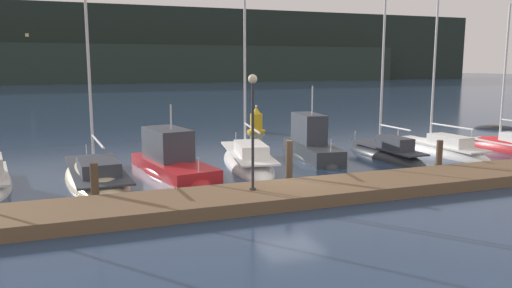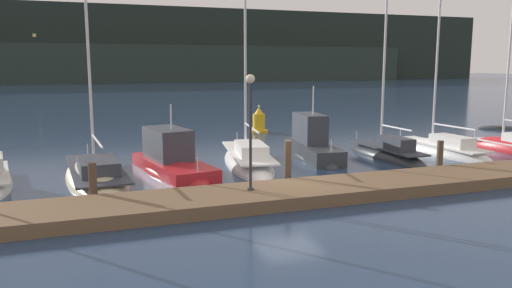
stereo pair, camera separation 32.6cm
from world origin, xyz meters
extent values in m
plane|color=navy|center=(0.00, 0.00, 0.00)|extent=(400.00, 400.00, 0.00)
cube|color=brown|center=(0.00, -1.60, 0.23)|extent=(37.66, 2.80, 0.45)
cylinder|color=#4C3D2D|center=(-7.36, 0.05, 0.76)|extent=(0.28, 0.28, 1.51)
cylinder|color=#4C3D2D|center=(0.00, 0.05, 0.95)|extent=(0.28, 0.28, 1.90)
cylinder|color=#4C3D2D|center=(7.36, 0.05, 0.76)|extent=(0.28, 0.28, 1.52)
ellipsoid|color=beige|center=(-7.13, 4.20, 0.00)|extent=(3.00, 8.47, 1.37)
cube|color=#333842|center=(-7.13, 4.20, 0.47)|extent=(2.52, 7.12, 0.08)
cube|color=#333842|center=(-7.07, 3.21, 0.78)|extent=(1.65, 2.75, 0.55)
cylinder|color=silver|center=(-7.18, 4.87, 6.08)|extent=(0.12, 0.12, 11.23)
cylinder|color=silver|center=(-7.06, 3.03, 1.82)|extent=(0.33, 3.68, 0.09)
cylinder|color=silver|center=(-7.38, 8.03, 0.72)|extent=(0.04, 0.04, 0.50)
ellipsoid|color=red|center=(-3.78, 4.38, 0.00)|extent=(3.38, 6.82, 1.27)
cube|color=red|center=(-3.78, 4.38, 0.28)|extent=(3.09, 6.14, 0.55)
cube|color=#333842|center=(-3.90, 5.02, 1.26)|extent=(2.01, 3.10, 1.41)
cube|color=black|center=(-4.14, 6.30, 1.47)|extent=(1.36, 0.51, 0.63)
cylinder|color=silver|center=(-3.80, 4.51, 2.53)|extent=(0.07, 0.07, 1.14)
cylinder|color=silver|center=(-3.27, 1.69, 0.85)|extent=(0.04, 0.04, 0.60)
ellipsoid|color=white|center=(-0.04, 4.89, 0.00)|extent=(3.35, 8.16, 1.33)
cube|color=silver|center=(-0.04, 4.89, 0.63)|extent=(2.81, 6.86, 0.08)
cube|color=silver|center=(-0.20, 3.95, 0.95)|extent=(1.64, 2.71, 0.55)
cylinder|color=silver|center=(0.06, 5.52, 5.80)|extent=(0.12, 0.12, 10.33)
cylinder|color=silver|center=(-0.24, 3.70, 1.98)|extent=(0.69, 3.64, 0.09)
cylinder|color=silver|center=(0.55, 8.49, 0.88)|extent=(0.04, 0.04, 0.50)
ellipsoid|color=#2D3338|center=(3.68, 5.28, 0.00)|extent=(2.32, 6.03, 1.18)
cube|color=#2D3338|center=(3.68, 5.28, 0.39)|extent=(2.12, 5.43, 0.78)
cube|color=#333842|center=(3.75, 5.87, 1.53)|extent=(1.42, 2.70, 1.51)
cube|color=black|center=(3.88, 7.04, 1.76)|extent=(1.03, 0.40, 0.67)
cylinder|color=silver|center=(3.70, 5.40, 3.03)|extent=(0.07, 0.07, 1.48)
cylinder|color=silver|center=(3.41, 2.83, 1.08)|extent=(0.04, 0.04, 0.60)
ellipsoid|color=#2D3338|center=(7.40, 4.17, 0.00)|extent=(1.56, 6.47, 1.18)
cube|color=#333842|center=(7.40, 4.17, 0.55)|extent=(1.31, 5.44, 0.08)
cube|color=#333842|center=(7.40, 3.40, 0.90)|extent=(0.93, 2.07, 0.62)
cylinder|color=silver|center=(7.40, 4.69, 4.85)|extent=(0.12, 0.12, 8.60)
cylinder|color=silver|center=(7.40, 3.42, 1.69)|extent=(0.10, 2.54, 0.09)
cylinder|color=silver|center=(7.39, 7.15, 0.80)|extent=(0.04, 0.04, 0.50)
ellipsoid|color=white|center=(10.91, 4.30, 0.00)|extent=(2.23, 7.34, 1.51)
cube|color=silver|center=(10.91, 4.30, 0.51)|extent=(1.87, 6.16, 0.08)
cube|color=silver|center=(10.95, 3.43, 0.83)|extent=(1.22, 2.38, 0.55)
cylinder|color=silver|center=(10.87, 4.88, 5.16)|extent=(0.12, 0.12, 9.30)
cylinder|color=silver|center=(10.96, 3.39, 1.60)|extent=(0.25, 2.98, 0.09)
cylinder|color=silver|center=(10.72, 7.63, 0.76)|extent=(0.04, 0.04, 0.50)
ellipsoid|color=red|center=(14.92, 3.45, 0.00)|extent=(1.52, 5.36, 1.60)
cube|color=silver|center=(14.92, 3.45, 0.48)|extent=(1.28, 4.50, 0.08)
cylinder|color=silver|center=(14.90, 3.87, 4.31)|extent=(0.12, 0.12, 7.65)
cylinder|color=silver|center=(14.79, 5.88, 0.73)|extent=(0.04, 0.04, 0.50)
cylinder|color=gold|center=(4.50, 15.78, 0.08)|extent=(1.32, 1.32, 0.16)
cylinder|color=gold|center=(4.50, 15.78, 0.75)|extent=(0.88, 0.88, 1.18)
cone|color=gold|center=(4.50, 15.78, 1.59)|extent=(0.61, 0.61, 0.50)
sphere|color=#F9EAB7|center=(4.50, 15.78, 1.89)|extent=(0.16, 0.16, 0.16)
cylinder|color=#2D2D33|center=(-2.07, -1.42, 0.48)|extent=(0.24, 0.24, 0.06)
cylinder|color=#2D2D33|center=(-2.07, -1.42, 2.37)|extent=(0.10, 0.10, 3.72)
sphere|color=#F9EAB7|center=(-2.07, -1.42, 4.37)|extent=(0.32, 0.32, 0.32)
cube|color=#1E2823|center=(0.00, 128.61, 10.21)|extent=(240.00, 16.00, 20.42)
cube|color=#26332C|center=(13.33, 118.61, 4.93)|extent=(144.00, 10.00, 9.86)
cube|color=#F4DB8C|center=(1.39, 120.56, 8.99)|extent=(0.80, 0.10, 0.80)
cube|color=#F4DB8C|center=(44.23, 120.56, 7.45)|extent=(0.80, 0.10, 0.80)
cube|color=#F4DB8C|center=(40.04, 120.56, 8.96)|extent=(0.80, 0.10, 0.80)
cube|color=#F4DB8C|center=(-17.08, 120.56, 11.99)|extent=(0.80, 0.10, 0.80)
cube|color=#F4DB8C|center=(49.47, 120.56, 6.28)|extent=(0.80, 0.10, 0.80)
cube|color=#F4DB8C|center=(17.15, 120.56, 5.95)|extent=(0.80, 0.10, 0.80)
ellipsoid|color=#2D3338|center=(22.27, 11.37, 0.00)|extent=(3.24, 2.44, 0.56)
cube|color=brown|center=(22.27, 11.37, 0.22)|extent=(0.95, 1.05, 0.06)
camera|label=1|loc=(-8.01, -17.63, 4.88)|focal=35.00mm
camera|label=2|loc=(-7.70, -17.75, 4.88)|focal=35.00mm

